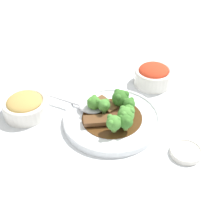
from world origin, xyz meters
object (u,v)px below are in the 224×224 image
object	(u,v)px
side_bowl_kimchi	(153,75)
broccoli_floret_5	(94,103)
broccoli_floret_4	(129,104)
side_bowl_appetizer	(25,106)
broccoli_floret_1	(126,121)
broccoli_floret_2	(129,111)
broccoli_floret_7	(104,105)
main_plate	(112,119)
beef_strip_2	(106,105)
broccoli_floret_6	(120,98)
sauce_dish	(186,152)
beef_strip_0	(116,115)
beef_strip_1	(97,120)
broccoli_floret_0	(113,123)
broccoli_floret_3	(126,115)
serving_spoon	(84,106)

from	to	relation	value
side_bowl_kimchi	broccoli_floret_5	bearing A→B (deg)	-143.02
broccoli_floret_4	side_bowl_appetizer	distance (m)	0.28
broccoli_floret_1	broccoli_floret_2	xyz separation A→B (m)	(0.01, 0.04, -0.00)
broccoli_floret_7	side_bowl_appetizer	distance (m)	0.21
main_plate	beef_strip_2	distance (m)	0.05
broccoli_floret_6	side_bowl_appetizer	distance (m)	0.25
broccoli_floret_7	sauce_dish	world-z (taller)	broccoli_floret_7
beef_strip_0	beef_strip_1	world-z (taller)	beef_strip_1
main_plate	broccoli_floret_7	distance (m)	0.04
broccoli_floret_1	broccoli_floret_4	bearing A→B (deg)	76.49
beef_strip_1	broccoli_floret_5	world-z (taller)	broccoli_floret_5
broccoli_floret_0	broccoli_floret_5	world-z (taller)	same
broccoli_floret_5	side_bowl_kimchi	world-z (taller)	broccoli_floret_5
beef_strip_2	broccoli_floret_3	bearing A→B (deg)	-57.09
broccoli_floret_5	broccoli_floret_0	bearing A→B (deg)	-62.53
broccoli_floret_0	side_bowl_appetizer	world-z (taller)	broccoli_floret_0
main_plate	broccoli_floret_3	xyz separation A→B (m)	(0.03, -0.03, 0.04)
side_bowl_kimchi	broccoli_floret_7	bearing A→B (deg)	-136.30
broccoli_floret_2	sauce_dish	bearing A→B (deg)	-44.67
broccoli_floret_1	broccoli_floret_6	bearing A→B (deg)	91.99
broccoli_floret_0	broccoli_floret_3	distance (m)	0.04
beef_strip_0	side_bowl_appetizer	world-z (taller)	side_bowl_appetizer
sauce_dish	broccoli_floret_7	bearing A→B (deg)	142.68
beef_strip_0	broccoli_floret_6	size ratio (longest dim) A/B	1.52
broccoli_floret_3	broccoli_floret_7	size ratio (longest dim) A/B	1.11
broccoli_floret_6	side_bowl_appetizer	world-z (taller)	broccoli_floret_6
broccoli_floret_0	sauce_dish	xyz separation A→B (m)	(0.17, -0.07, -0.04)
broccoli_floret_7	sauce_dish	bearing A→B (deg)	-37.32
broccoli_floret_5	serving_spoon	bearing A→B (deg)	148.12
broccoli_floret_7	serving_spoon	world-z (taller)	broccoli_floret_7
broccoli_floret_7	serving_spoon	bearing A→B (deg)	150.32
broccoli_floret_2	side_bowl_kimchi	distance (m)	0.20
beef_strip_1	side_bowl_kimchi	world-z (taller)	side_bowl_kimchi
beef_strip_0	broccoli_floret_0	xyz separation A→B (m)	(-0.01, -0.05, 0.02)
beef_strip_0	broccoli_floret_2	size ratio (longest dim) A/B	2.06
broccoli_floret_1	side_bowl_appetizer	distance (m)	0.28
main_plate	broccoli_floret_3	bearing A→B (deg)	-42.91
beef_strip_2	broccoli_floret_7	bearing A→B (deg)	-101.91
broccoli_floret_3	side_bowl_appetizer	world-z (taller)	broccoli_floret_3
sauce_dish	beef_strip_0	bearing A→B (deg)	140.39
broccoli_floret_0	broccoli_floret_6	distance (m)	0.10
broccoli_floret_0	side_bowl_appetizer	bearing A→B (deg)	154.08
serving_spoon	broccoli_floret_7	bearing A→B (deg)	-29.68
side_bowl_kimchi	sauce_dish	distance (m)	0.29
sauce_dish	broccoli_floret_1	bearing A→B (deg)	150.78
broccoli_floret_3	sauce_dish	bearing A→B (deg)	-36.35
beef_strip_2	broccoli_floret_0	bearing A→B (deg)	-83.56
beef_strip_2	broccoli_floret_1	distance (m)	0.10
broccoli_floret_4	main_plate	bearing A→B (deg)	-159.52
main_plate	side_bowl_kimchi	bearing A→B (deg)	49.75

